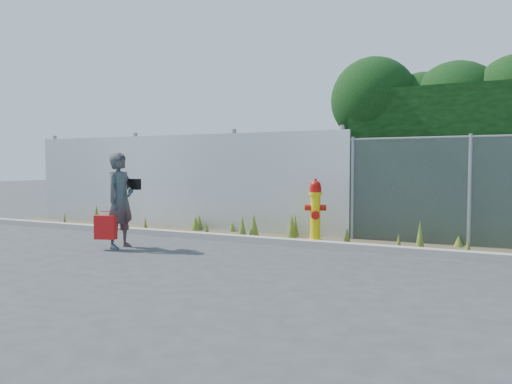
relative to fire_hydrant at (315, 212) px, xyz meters
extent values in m
plane|color=#373739|center=(-0.50, -2.36, -0.60)|extent=(80.00, 80.00, 0.00)
cube|color=#9C948D|center=(-0.50, -0.56, -0.54)|extent=(16.00, 0.22, 0.12)
cube|color=#4A3E2A|center=(-0.50, 0.04, -0.59)|extent=(16.00, 1.20, 0.01)
cone|color=#475F1C|center=(-2.14, 0.55, -0.49)|extent=(0.13, 0.13, 0.21)
cone|color=#475F1C|center=(1.55, 0.14, -0.48)|extent=(0.09, 0.09, 0.24)
cone|color=#475F1C|center=(-6.31, -0.33, -0.43)|extent=(0.09, 0.09, 0.34)
cone|color=#475F1C|center=(-1.28, -0.09, -0.34)|extent=(0.23, 0.23, 0.51)
cone|color=#475F1C|center=(-2.41, -0.08, -0.46)|extent=(0.14, 0.14, 0.27)
cone|color=#475F1C|center=(2.54, 0.52, -0.49)|extent=(0.18, 0.18, 0.22)
cone|color=#475F1C|center=(-1.49, -0.19, -0.36)|extent=(0.19, 0.19, 0.46)
cone|color=#475F1C|center=(-0.60, 0.46, -0.36)|extent=(0.16, 0.16, 0.48)
cone|color=#475F1C|center=(-2.97, 0.51, -0.46)|extent=(0.09, 0.09, 0.27)
cone|color=#475F1C|center=(-0.27, 0.61, -0.40)|extent=(0.16, 0.16, 0.39)
cone|color=#475F1C|center=(0.61, 0.07, -0.44)|extent=(0.14, 0.14, 0.31)
cone|color=#475F1C|center=(-2.99, 0.38, -0.43)|extent=(0.23, 0.23, 0.32)
cone|color=#475F1C|center=(1.96, -0.13, -0.33)|extent=(0.16, 0.16, 0.52)
cone|color=#475F1C|center=(-0.55, 0.16, -0.35)|extent=(0.22, 0.22, 0.49)
cone|color=#475F1C|center=(2.73, -0.15, -0.48)|extent=(0.14, 0.14, 0.24)
cone|color=#475F1C|center=(-5.90, 0.31, -0.35)|extent=(0.18, 0.18, 0.49)
cone|color=#475F1C|center=(-3.04, 0.63, -0.34)|extent=(0.19, 0.19, 0.51)
cone|color=#475F1C|center=(-4.22, 0.13, -0.46)|extent=(0.09, 0.09, 0.28)
cube|color=silver|center=(-3.75, 0.64, 0.50)|extent=(8.50, 0.08, 2.20)
cylinder|color=gray|center=(-7.80, 0.76, 0.55)|extent=(0.10, 0.10, 2.30)
cylinder|color=gray|center=(-5.00, 0.76, 0.55)|extent=(0.10, 0.10, 2.30)
cylinder|color=gray|center=(-2.20, 0.76, 0.55)|extent=(0.10, 0.10, 2.30)
cylinder|color=gray|center=(0.30, 0.76, 0.55)|extent=(0.10, 0.10, 2.30)
cylinder|color=gray|center=(0.55, 0.64, 0.43)|extent=(0.07, 0.07, 2.05)
cylinder|color=gray|center=(2.70, 0.64, 0.43)|extent=(0.07, 0.07, 2.05)
sphere|color=black|center=(0.74, 1.58, 2.28)|extent=(1.81, 1.81, 1.81)
sphere|color=black|center=(1.68, 1.90, 2.13)|extent=(1.42, 1.42, 1.42)
sphere|color=black|center=(2.35, 1.83, 2.05)|extent=(1.89, 1.89, 1.89)
cylinder|color=yellow|center=(0.00, 0.01, -0.56)|extent=(0.30, 0.30, 0.06)
cylinder|color=yellow|center=(0.00, 0.01, -0.14)|extent=(0.19, 0.19, 0.92)
cylinder|color=yellow|center=(0.00, 0.01, 0.35)|extent=(0.26, 0.26, 0.05)
cylinder|color=#B20F0A|center=(0.00, 0.01, 0.42)|extent=(0.23, 0.23, 0.11)
sphere|color=#B20F0A|center=(0.00, 0.01, 0.50)|extent=(0.21, 0.21, 0.21)
cylinder|color=#B20F0A|center=(0.00, 0.01, 0.61)|extent=(0.05, 0.05, 0.05)
cylinder|color=#B20F0A|center=(-0.15, 0.01, 0.08)|extent=(0.11, 0.12, 0.12)
cylinder|color=#B20F0A|center=(0.15, 0.01, 0.08)|extent=(0.11, 0.12, 0.12)
cylinder|color=#B20F0A|center=(0.00, -0.14, -0.05)|extent=(0.16, 0.13, 0.16)
imported|color=#106967|center=(-2.91, -2.18, 0.26)|extent=(0.41, 0.63, 1.72)
cube|color=#AF160A|center=(-3.00, -2.46, -0.20)|extent=(0.38, 0.14, 0.42)
cylinder|color=#AF160A|center=(-3.00, -2.46, 0.08)|extent=(0.18, 0.02, 0.02)
cube|color=black|center=(-2.79, -1.95, 0.55)|extent=(0.26, 0.11, 0.20)
camera|label=1|loc=(3.21, -9.09, 0.88)|focal=35.00mm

